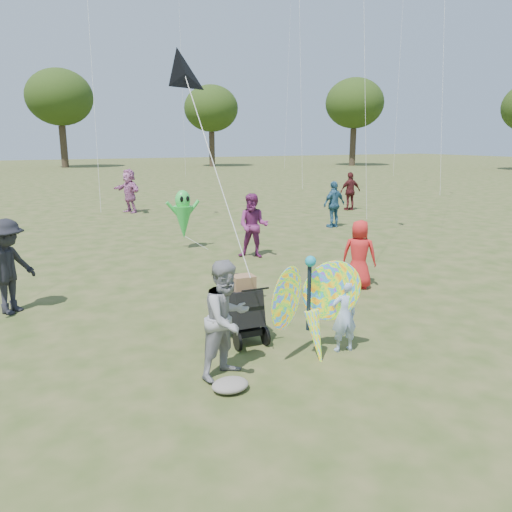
{
  "coord_description": "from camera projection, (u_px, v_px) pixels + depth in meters",
  "views": [
    {
      "loc": [
        -4.11,
        -6.39,
        3.17
      ],
      "look_at": [
        -0.2,
        1.5,
        1.1
      ],
      "focal_mm": 35.0,
      "sensor_mm": 36.0,
      "label": 1
    }
  ],
  "objects": [
    {
      "name": "alien_kite",
      "position": [
        183.0,
        216.0,
        14.52
      ],
      "size": [
        1.12,
        0.69,
        1.74
      ],
      "color": "green",
      "rests_on": "ground"
    },
    {
      "name": "delta_kite_rig",
      "position": [
        185.0,
        76.0,
        7.4
      ],
      "size": [
        0.89,
        1.88,
        3.21
      ],
      "color": "black",
      "rests_on": "ground"
    },
    {
      "name": "jogging_stroller",
      "position": [
        241.0,
        303.0,
        7.98
      ],
      "size": [
        0.55,
        1.07,
        1.09
      ],
      "rotation": [
        0.0,
        0.0,
        -0.05
      ],
      "color": "black",
      "rests_on": "ground"
    },
    {
      "name": "ground",
      "position": [
        308.0,
        340.0,
        8.08
      ],
      "size": [
        160.0,
        160.0,
        0.0
      ],
      "primitive_type": "plane",
      "color": "#51592B",
      "rests_on": "ground"
    },
    {
      "name": "crowd_e",
      "position": [
        253.0,
        226.0,
        13.52
      ],
      "size": [
        1.08,
        1.04,
        1.75
      ],
      "primitive_type": "imported",
      "rotation": [
        0.0,
        0.0,
        5.66
      ],
      "color": "#762761",
      "rests_on": "ground"
    },
    {
      "name": "child_girl",
      "position": [
        344.0,
        315.0,
        7.53
      ],
      "size": [
        0.45,
        0.33,
        1.14
      ],
      "primitive_type": "imported",
      "rotation": [
        0.0,
        0.0,
        3.0
      ],
      "color": "#A1B8E4",
      "rests_on": "ground"
    },
    {
      "name": "crowd_c",
      "position": [
        334.0,
        204.0,
        18.2
      ],
      "size": [
        1.05,
        0.57,
        1.69
      ],
      "primitive_type": "imported",
      "rotation": [
        0.0,
        0.0,
        3.31
      ],
      "color": "#2D5E7E",
      "rests_on": "ground"
    },
    {
      "name": "crowd_h",
      "position": [
        350.0,
        191.0,
        22.63
      ],
      "size": [
        1.04,
        0.51,
        1.72
      ],
      "primitive_type": "imported",
      "rotation": [
        0.0,
        0.0,
        3.05
      ],
      "color": "#501A1D",
      "rests_on": "ground"
    },
    {
      "name": "adult_man",
      "position": [
        227.0,
        319.0,
        6.69
      ],
      "size": [
        0.97,
        0.88,
        1.63
      ],
      "primitive_type": "imported",
      "rotation": [
        0.0,
        0.0,
        0.41
      ],
      "color": "gray",
      "rests_on": "ground"
    },
    {
      "name": "tree_line",
      "position": [
        89.0,
        99.0,
        47.34
      ],
      "size": [
        91.78,
        33.6,
        10.79
      ],
      "color": "#3A2D21",
      "rests_on": "ground"
    },
    {
      "name": "crowd_a",
      "position": [
        359.0,
        254.0,
        10.75
      ],
      "size": [
        0.86,
        0.85,
        1.49
      ],
      "primitive_type": "imported",
      "rotation": [
        0.0,
        0.0,
        2.38
      ],
      "color": "red",
      "rests_on": "ground"
    },
    {
      "name": "butterfly_kite",
      "position": [
        312.0,
        308.0,
        7.24
      ],
      "size": [
        1.74,
        0.75,
        1.75
      ],
      "color": "red",
      "rests_on": "ground"
    },
    {
      "name": "crowd_j",
      "position": [
        129.0,
        191.0,
        21.87
      ],
      "size": [
        1.16,
        1.86,
        1.91
      ],
      "primitive_type": "imported",
      "rotation": [
        0.0,
        0.0,
        5.08
      ],
      "color": "#B869A2",
      "rests_on": "ground"
    },
    {
      "name": "crowd_b",
      "position": [
        8.0,
        267.0,
        9.14
      ],
      "size": [
        1.27,
        1.27,
        1.77
      ],
      "primitive_type": "imported",
      "rotation": [
        0.0,
        0.0,
        0.78
      ],
      "color": "black",
      "rests_on": "ground"
    },
    {
      "name": "grey_bag",
      "position": [
        230.0,
        385.0,
        6.42
      ],
      "size": [
        0.49,
        0.4,
        0.16
      ],
      "primitive_type": "ellipsoid",
      "color": "gray",
      "rests_on": "ground"
    }
  ]
}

